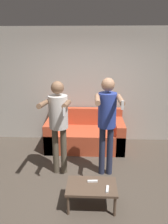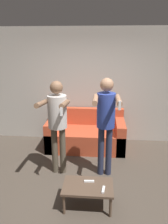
# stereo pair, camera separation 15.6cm
# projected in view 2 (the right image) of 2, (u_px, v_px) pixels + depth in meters

# --- Properties ---
(ground_plane) EXTENTS (14.00, 14.00, 0.00)m
(ground_plane) POSITION_uv_depth(u_px,v_px,m) (82.00, 189.00, 3.63)
(ground_plane) COLOR #4C4238
(wall_back) EXTENTS (6.40, 0.06, 2.70)m
(wall_back) POSITION_uv_depth(u_px,v_px,m) (90.00, 86.00, 5.22)
(wall_back) COLOR #B7B2A8
(wall_back) RESTS_ON ground_plane
(couch) EXTENTS (1.74, 0.92, 0.85)m
(couch) POSITION_uv_depth(u_px,v_px,m) (86.00, 135.00, 5.08)
(couch) COLOR #C64C2D
(couch) RESTS_ON ground_plane
(person_standing_left) EXTENTS (0.45, 0.76, 1.73)m
(person_standing_left) POSITION_uv_depth(u_px,v_px,m) (57.00, 117.00, 3.80)
(person_standing_left) COLOR brown
(person_standing_left) RESTS_ON ground_plane
(person_standing_right) EXTENTS (0.43, 0.75, 1.79)m
(person_standing_right) POSITION_uv_depth(u_px,v_px,m) (106.00, 117.00, 3.72)
(person_standing_right) COLOR #282D47
(person_standing_right) RESTS_ON ground_plane
(coffee_table) EXTENTS (0.73, 0.47, 0.35)m
(coffee_table) POSITION_uv_depth(u_px,v_px,m) (88.00, 188.00, 3.18)
(coffee_table) COLOR brown
(coffee_table) RESTS_ON ground_plane
(remote_near) EXTENTS (0.05, 0.15, 0.02)m
(remote_near) POSITION_uv_depth(u_px,v_px,m) (103.00, 190.00, 3.06)
(remote_near) COLOR white
(remote_near) RESTS_ON coffee_table
(remote_far) EXTENTS (0.15, 0.05, 0.02)m
(remote_far) POSITION_uv_depth(u_px,v_px,m) (89.00, 181.00, 3.24)
(remote_far) COLOR white
(remote_far) RESTS_ON coffee_table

